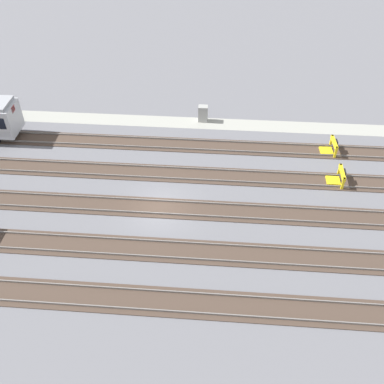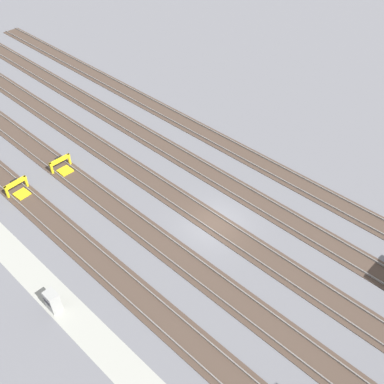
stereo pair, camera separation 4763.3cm
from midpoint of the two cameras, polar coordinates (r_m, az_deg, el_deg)
The scene contains 10 objects.
ground_plane at distance 24.92m, azimuth 17.49°, elevation -41.39°, with size 400.00×400.00×0.00m, color slate.
service_walkway at distance 29.11m, azimuth 13.64°, elevation -16.91°, with size 54.00×2.00×0.01m, color #9E9E93.
rail_track_nearest at distance 27.26m, azimuth 14.55°, elevation -23.63°, with size 90.00×2.23×0.21m.
rail_track_near_inner at distance 25.75m, azimuth 15.82°, elevation -32.10°, with size 90.00×2.24×0.21m.
rail_track_middle at distance 24.88m, azimuth 17.51°, elevation -41.38°, with size 90.00×2.24×0.21m.
rail_track_far_inner at distance 24.71m, azimuth 19.90°, elevation -51.01°, with size 90.00×2.23×0.21m.
rail_track_farthest at distance 25.26m, azimuth 23.47°, elevation -60.43°, with size 90.00×2.23×0.21m.
bumper_stop_nearest_track at distance 32.69m, azimuth 41.33°, elevation -20.20°, with size 1.38×2.01×1.22m.
bumper_stop_near_inner_track at distance 31.42m, azimuth 45.02°, elevation -26.54°, with size 1.35×2.00×1.22m.
electrical_cabinet at distance 29.29m, azimuth 18.82°, elevation -15.20°, with size 0.90×0.73×1.60m.
Camera 1 is at (-4.37, 24.81, 23.38)m, focal length 42.00 mm.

